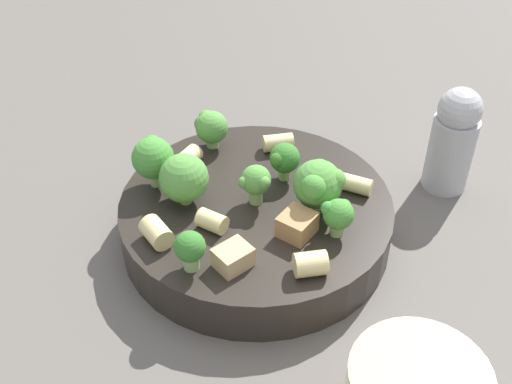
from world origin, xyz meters
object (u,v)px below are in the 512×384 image
object	(u,v)px
broccoli_floret_7	(153,158)
broccoli_floret_2	(318,186)
broccoli_floret_5	(338,214)
rigatoni_1	(188,158)
pepper_shaker	(453,139)
rigatoni_3	(212,221)
broccoli_floret_1	(284,159)
broccoli_floret_6	(256,184)
broccoli_floret_0	(184,177)
broccoli_floret_3	(210,126)
chicken_chunk_1	(297,225)
broccoli_floret_4	(190,248)
chicken_chunk_0	(233,257)
pasta_bowl	(256,216)
rigatoni_4	(356,185)
rigatoni_5	(278,143)
rigatoni_0	(311,264)
rigatoni_2	(157,233)

from	to	relation	value
broccoli_floret_7	broccoli_floret_2	bearing A→B (deg)	-5.50
broccoli_floret_5	rigatoni_1	xyz separation A→B (m)	(-0.13, 0.07, -0.01)
broccoli_floret_7	pepper_shaker	distance (m)	0.26
rigatoni_3	broccoli_floret_5	bearing A→B (deg)	6.00
broccoli_floret_1	broccoli_floret_7	size ratio (longest dim) A/B	0.75
broccoli_floret_5	broccoli_floret_7	size ratio (longest dim) A/B	0.70
broccoli_floret_6	rigatoni_1	size ratio (longest dim) A/B	1.47
broccoli_floret_0	broccoli_floret_5	distance (m)	0.12
broccoli_floret_3	rigatoni_1	world-z (taller)	broccoli_floret_3
broccoli_floret_0	chicken_chunk_1	size ratio (longest dim) A/B	1.70
broccoli_floret_4	rigatoni_1	size ratio (longest dim) A/B	1.37
chicken_chunk_0	broccoli_floret_4	bearing A→B (deg)	-167.41
pasta_bowl	broccoli_floret_0	bearing A→B (deg)	-172.42
broccoli_floret_6	broccoli_floret_4	bearing A→B (deg)	-114.56
rigatoni_1	pasta_bowl	bearing A→B (deg)	-30.80
broccoli_floret_6	rigatoni_4	xyz separation A→B (m)	(0.08, 0.03, -0.01)
broccoli_floret_1	broccoli_floret_5	size ratio (longest dim) A/B	1.07
chicken_chunk_0	broccoli_floret_0	bearing A→B (deg)	127.92
broccoli_floret_6	rigatoni_5	distance (m)	0.08
broccoli_floret_4	rigatoni_4	world-z (taller)	broccoli_floret_4
broccoli_floret_3	rigatoni_3	world-z (taller)	broccoli_floret_3
broccoli_floret_6	rigatoni_0	xyz separation A→B (m)	(0.05, -0.07, -0.01)
broccoli_floret_0	rigatoni_5	size ratio (longest dim) A/B	1.67
rigatoni_4	rigatoni_5	xyz separation A→B (m)	(-0.07, 0.05, 0.00)
broccoli_floret_3	pepper_shaker	bearing A→B (deg)	6.51
rigatoni_3	rigatoni_4	size ratio (longest dim) A/B	0.88
broccoli_floret_4	chicken_chunk_1	bearing A→B (deg)	33.82
broccoli_floret_0	rigatoni_3	distance (m)	0.04
broccoli_floret_4	rigatoni_2	bearing A→B (deg)	144.84
broccoli_floret_4	broccoli_floret_0	bearing A→B (deg)	106.99
broccoli_floret_4	chicken_chunk_1	distance (m)	0.09
rigatoni_0	rigatoni_3	size ratio (longest dim) A/B	1.03
rigatoni_1	rigatoni_3	bearing A→B (deg)	-63.89
rigatoni_1	broccoli_floret_1	bearing A→B (deg)	-3.32
pasta_bowl	rigatoni_2	distance (m)	0.09
rigatoni_4	broccoli_floret_2	bearing A→B (deg)	-134.97
chicken_chunk_1	broccoli_floret_1	bearing A→B (deg)	105.52
broccoli_floret_5	chicken_chunk_1	bearing A→B (deg)	-170.57
broccoli_floret_3	rigatoni_5	xyz separation A→B (m)	(0.06, 0.00, -0.01)
broccoli_floret_5	broccoli_floret_0	bearing A→B (deg)	170.83
rigatoni_0	rigatoni_1	size ratio (longest dim) A/B	0.98
chicken_chunk_1	rigatoni_4	bearing A→B (deg)	53.84
broccoli_floret_4	pepper_shaker	bearing A→B (deg)	42.03
pasta_bowl	broccoli_floret_4	world-z (taller)	broccoli_floret_4
broccoli_floret_1	rigatoni_2	world-z (taller)	broccoli_floret_1
broccoli_floret_2	rigatoni_0	size ratio (longest dim) A/B	1.88
rigatoni_0	rigatoni_2	size ratio (longest dim) A/B	0.94
rigatoni_1	rigatoni_4	xyz separation A→B (m)	(0.14, -0.01, -0.00)
pasta_bowl	rigatoni_4	size ratio (longest dim) A/B	8.73
broccoli_floret_6	broccoli_floret_7	bearing A→B (deg)	171.24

